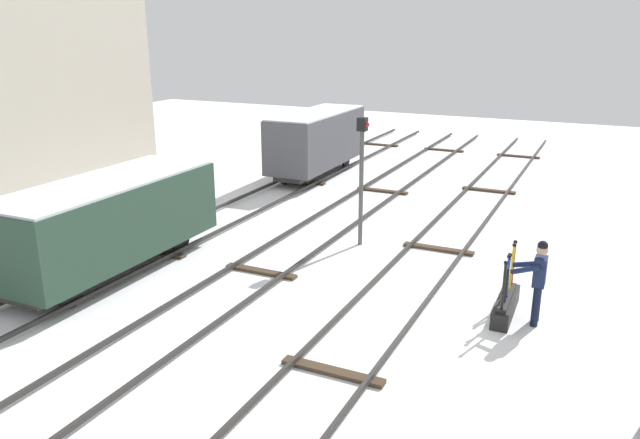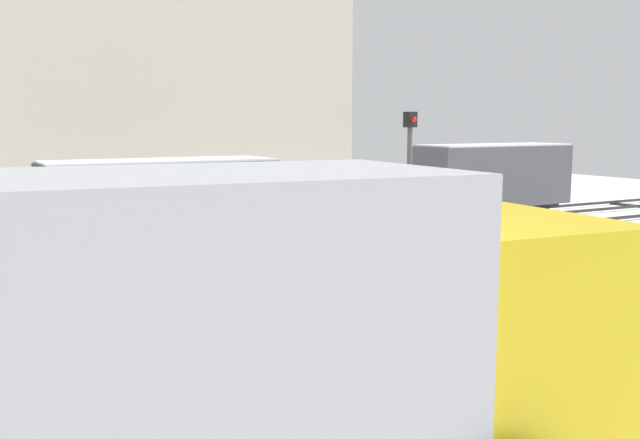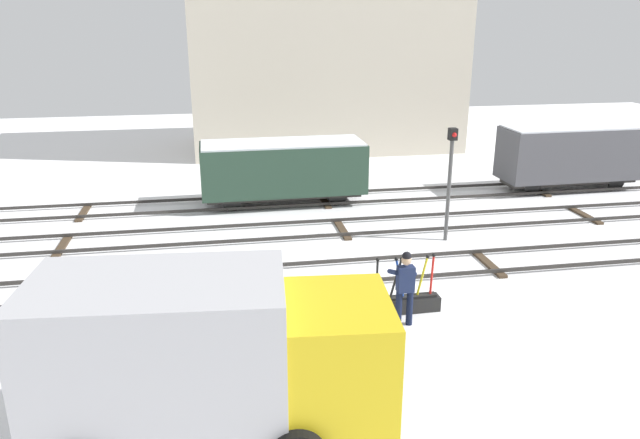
# 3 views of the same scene
# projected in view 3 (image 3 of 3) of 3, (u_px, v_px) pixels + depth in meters

# --- Properties ---
(ground_plane) EXTENTS (60.00, 60.00, 0.00)m
(ground_plane) POSITION_uv_depth(u_px,v_px,m) (369.00, 273.00, 16.61)
(ground_plane) COLOR white
(track_main_line) EXTENTS (44.00, 1.94, 0.18)m
(track_main_line) POSITION_uv_depth(u_px,v_px,m) (369.00, 270.00, 16.57)
(track_main_line) COLOR #2D2B28
(track_main_line) RESTS_ON ground_plane
(track_siding_near) EXTENTS (44.00, 1.94, 0.18)m
(track_siding_near) POSITION_uv_depth(u_px,v_px,m) (342.00, 227.00, 19.89)
(track_siding_near) COLOR #2D2B28
(track_siding_near) RESTS_ON ground_plane
(track_siding_far) EXTENTS (44.00, 1.94, 0.18)m
(track_siding_far) POSITION_uv_depth(u_px,v_px,m) (324.00, 199.00, 23.01)
(track_siding_far) COLOR #2D2B28
(track_siding_far) RESTS_ON ground_plane
(switch_lever_frame) EXTENTS (1.81, 0.40, 1.45)m
(switch_lever_frame) POSITION_uv_depth(u_px,v_px,m) (403.00, 302.00, 14.38)
(switch_lever_frame) COLOR black
(switch_lever_frame) RESTS_ON ground_plane
(rail_worker) EXTENTS (0.54, 0.70, 1.81)m
(rail_worker) POSITION_uv_depth(u_px,v_px,m) (405.00, 284.00, 13.54)
(rail_worker) COLOR #111831
(rail_worker) RESTS_ON ground_plane
(delivery_truck) EXTENTS (5.81, 2.82, 2.94)m
(delivery_truck) POSITION_uv_depth(u_px,v_px,m) (208.00, 352.00, 9.61)
(delivery_truck) COLOR gold
(delivery_truck) RESTS_ON ground_plane
(signal_post) EXTENTS (0.24, 0.32, 3.57)m
(signal_post) POSITION_uv_depth(u_px,v_px,m) (450.00, 172.00, 18.38)
(signal_post) COLOR #4C4C4C
(signal_post) RESTS_ON ground_plane
(apartment_building) EXTENTS (13.98, 6.87, 10.76)m
(apartment_building) POSITION_uv_depth(u_px,v_px,m) (324.00, 43.00, 31.36)
(apartment_building) COLOR beige
(apartment_building) RESTS_ON ground_plane
(freight_car_far_end) EXTENTS (5.74, 2.01, 2.60)m
(freight_car_far_end) POSITION_uv_depth(u_px,v_px,m) (571.00, 154.00, 24.22)
(freight_car_far_end) COLOR #2D2B28
(freight_car_far_end) RESTS_ON ground_plane
(freight_car_near_switch) EXTENTS (6.05, 2.23, 2.36)m
(freight_car_near_switch) POSITION_uv_depth(u_px,v_px,m) (283.00, 169.00, 22.35)
(freight_car_near_switch) COLOR #2D2B28
(freight_car_near_switch) RESTS_ON ground_plane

